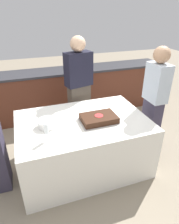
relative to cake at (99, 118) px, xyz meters
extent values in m
plane|color=gray|center=(-0.18, 0.09, -0.77)|extent=(14.00, 14.00, 0.00)
cube|color=#5B2D1E|center=(-0.18, 1.71, -0.33)|extent=(4.40, 0.55, 0.88)
cube|color=#2D2D33|center=(-0.18, 1.71, 0.13)|extent=(4.40, 0.58, 0.04)
cube|color=white|center=(-0.18, 0.09, -0.40)|extent=(1.64, 1.10, 0.73)
cube|color=#B7B2AD|center=(0.00, 0.00, -0.04)|extent=(0.47, 0.33, 0.00)
cube|color=#381E11|center=(0.00, 0.00, 0.00)|extent=(0.43, 0.29, 0.07)
cylinder|color=red|center=(0.00, 0.00, 0.04)|extent=(0.11, 0.11, 0.00)
cylinder|color=white|center=(-0.62, 0.09, 0.00)|extent=(0.23, 0.23, 0.09)
cylinder|color=white|center=(-0.66, -0.19, -0.04)|extent=(0.06, 0.06, 0.00)
cylinder|color=white|center=(-0.66, -0.19, 0.01)|extent=(0.01, 0.01, 0.08)
cylinder|color=white|center=(-0.66, -0.19, 0.11)|extent=(0.05, 0.05, 0.12)
cylinder|color=white|center=(0.03, 0.29, -0.04)|extent=(0.19, 0.19, 0.00)
cube|color=#4C4238|center=(0.00, 0.86, -0.32)|extent=(0.37, 0.24, 0.90)
cube|color=black|center=(0.00, 0.86, 0.39)|extent=(0.44, 0.29, 0.51)
sphere|color=#D8AD89|center=(0.00, 0.86, 0.75)|extent=(0.23, 0.23, 0.23)
cube|color=#383347|center=(0.85, 0.09, -0.34)|extent=(0.16, 0.27, 0.85)
cube|color=silver|center=(0.85, 0.09, 0.34)|extent=(0.20, 0.32, 0.51)
sphere|color=tan|center=(0.85, 0.09, 0.70)|extent=(0.21, 0.21, 0.21)
camera|label=1|loc=(-0.81, -1.98, 1.23)|focal=32.00mm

